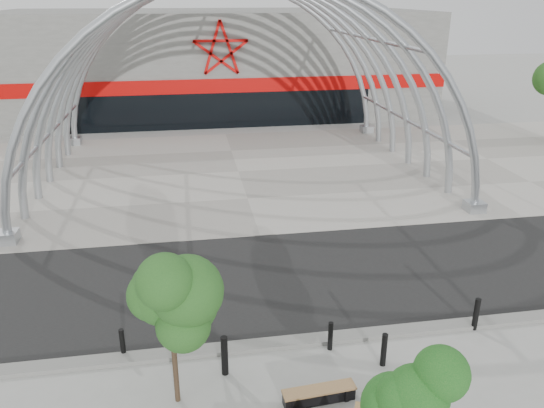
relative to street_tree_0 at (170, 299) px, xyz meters
name	(u,v)px	position (x,y,z in m)	size (l,w,h in m)	color
ground	(295,338)	(3.33, 2.01, -2.87)	(140.00, 140.00, 0.00)	#9A9A95
road	(274,278)	(3.33, 5.51, -2.86)	(140.00, 7.00, 0.02)	black
forecourt	(238,172)	(3.33, 17.51, -2.85)	(60.00, 17.00, 0.04)	gray
kerb	(296,341)	(3.33, 1.76, -2.81)	(60.00, 0.50, 0.12)	slate
arena_building	(215,61)	(3.33, 35.46, 1.12)	(34.00, 15.24, 8.00)	slate
vault_canopy	(238,172)	(3.33, 17.51, -2.86)	(20.80, 15.80, 20.36)	#A5AAAF
street_tree_0	(170,299)	(0.00, 0.00, 0.00)	(1.75, 1.75, 4.00)	black
street_tree_1	(415,393)	(4.58, -3.06, -0.65)	(1.31, 1.31, 3.10)	#2E1F17
bench_0	(319,395)	(3.40, -0.60, -2.69)	(1.84, 0.54, 0.38)	black
bollard_0	(122,343)	(-1.46, 1.98, -2.45)	(0.14, 0.14, 0.85)	black
bollard_1	(225,356)	(1.23, 0.79, -2.31)	(0.18, 0.18, 1.14)	black
bollard_2	(330,336)	(4.20, 1.33, -2.44)	(0.14, 0.14, 0.87)	black
bollard_3	(384,350)	(5.42, 0.45, -2.39)	(0.16, 0.16, 0.97)	black
bollard_4	(476,314)	(8.67, 1.57, -2.36)	(0.16, 0.16, 1.03)	black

